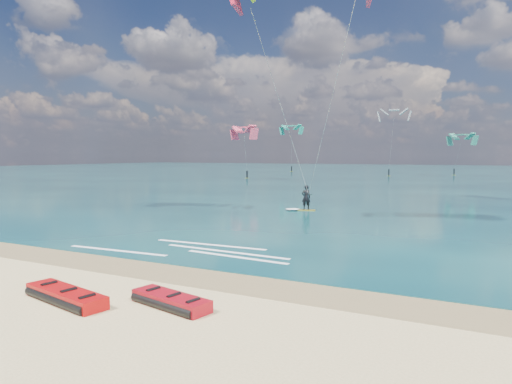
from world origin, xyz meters
TOP-DOWN VIEW (x-y plane):
  - ground at (0.00, 40.00)m, footprint 320.00×320.00m
  - wet_sand_strip at (0.00, 3.00)m, footprint 320.00×2.40m
  - sea at (0.00, 104.00)m, footprint 320.00×200.00m
  - packed_kite_left at (0.63, -1.16)m, footprint 3.68×1.89m
  - packed_kite_mid at (3.73, -0.08)m, footprint 3.08×1.75m
  - kitesurfer_main at (0.40, 19.44)m, footprint 10.20×9.93m
  - shoreline_foam at (0.11, 6.68)m, footprint 10.80×3.60m
  - distant_kites at (-4.68, 80.67)m, footprint 72.04×39.28m

SIDE VIEW (x-z plane):
  - ground at x=0.00m, z-range 0.00..0.00m
  - packed_kite_left at x=0.63m, z-range -0.22..0.22m
  - packed_kite_mid at x=3.73m, z-range -0.21..0.21m
  - wet_sand_strip at x=0.00m, z-range 0.00..0.01m
  - sea at x=0.00m, z-range 0.00..0.04m
  - shoreline_foam at x=0.11m, z-range 0.04..0.05m
  - distant_kites at x=-4.68m, z-range -1.04..12.25m
  - kitesurfer_main at x=0.40m, z-range 0.28..18.14m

